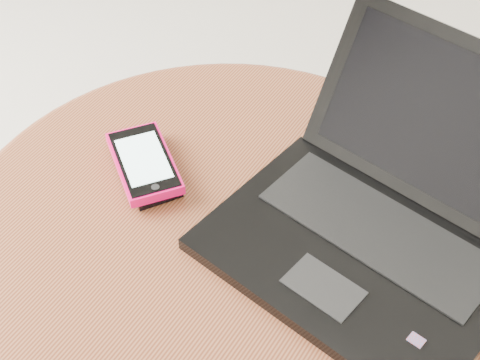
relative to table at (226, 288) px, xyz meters
The scene contains 4 objects.
table is the anchor object (origin of this frame).
laptop 0.23m from the table, 27.96° to the left, with size 0.36×0.36×0.19m.
phone_black 0.18m from the table, 169.21° to the left, with size 0.12×0.10×0.01m.
phone_pink 0.19m from the table, 168.13° to the left, with size 0.14×0.13×0.01m.
Camera 1 is at (0.24, -0.42, 1.16)m, focal length 54.64 mm.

